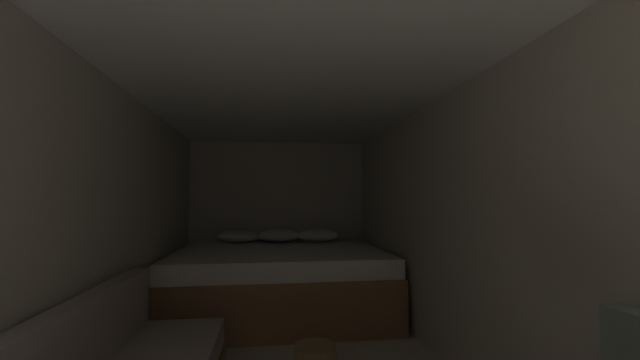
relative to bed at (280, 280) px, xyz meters
name	(u,v)px	position (x,y,z in m)	size (l,w,h in m)	color
wall_back	(278,216)	(0.00, 0.99, 0.68)	(2.54, 0.05, 2.10)	beige
wall_left	(95,235)	(-1.24, -1.74, 0.68)	(0.05, 5.41, 2.10)	beige
wall_right	(458,231)	(1.24, -1.74, 0.68)	(0.05, 5.41, 2.10)	beige
ceiling_slab	(290,79)	(0.00, -1.74, 1.76)	(2.54, 5.41, 0.05)	white
bed	(280,280)	(0.00, 0.00, 0.00)	(2.32, 1.87, 0.90)	olive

